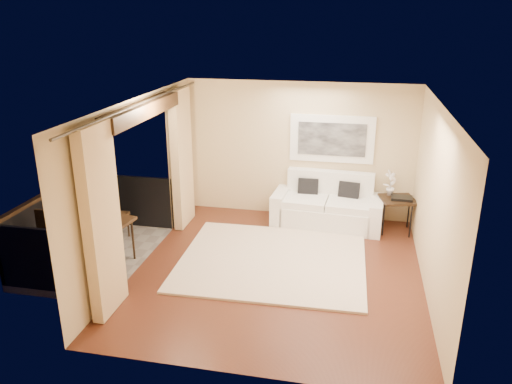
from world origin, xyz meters
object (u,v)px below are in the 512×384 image
(balcony_chair_far, at_px, (111,212))
(ice_bucket, at_px, (102,212))
(side_table, at_px, (398,201))
(balcony_chair_near, at_px, (48,236))
(bistro_table, at_px, (109,226))
(orchid, at_px, (391,183))
(sofa, at_px, (328,207))

(balcony_chair_far, bearing_deg, ice_bucket, 106.38)
(side_table, bearing_deg, balcony_chair_near, -154.39)
(bistro_table, relative_size, ice_bucket, 3.89)
(side_table, distance_m, balcony_chair_far, 5.25)
(orchid, bearing_deg, ice_bucket, -152.73)
(orchid, bearing_deg, bistro_table, -151.11)
(bistro_table, bearing_deg, orchid, 28.89)
(side_table, bearing_deg, ice_bucket, -154.88)
(side_table, xyz_separation_m, orchid, (-0.15, 0.15, 0.30))
(side_table, distance_m, balcony_chair_near, 6.14)
(orchid, bearing_deg, side_table, -44.15)
(side_table, distance_m, ice_bucket, 5.29)
(orchid, bearing_deg, balcony_chair_near, -152.54)
(ice_bucket, bearing_deg, balcony_chair_far, 108.60)
(balcony_chair_far, relative_size, ice_bucket, 5.05)
(orchid, distance_m, balcony_chair_far, 5.16)
(sofa, distance_m, orchid, 1.27)
(sofa, xyz_separation_m, bistro_table, (-3.34, -2.43, 0.34))
(side_table, height_order, ice_bucket, ice_bucket)
(balcony_chair_far, bearing_deg, balcony_chair_near, 62.87)
(balcony_chair_near, distance_m, ice_bucket, 0.91)
(sofa, bearing_deg, orchid, 6.35)
(orchid, distance_m, balcony_chair_near, 6.08)
(side_table, xyz_separation_m, ice_bucket, (-4.78, -2.24, 0.27))
(balcony_chair_near, bearing_deg, balcony_chair_far, 62.43)
(sofa, distance_m, balcony_chair_far, 4.07)
(side_table, height_order, orchid, orchid)
(sofa, height_order, ice_bucket, sofa)
(sofa, bearing_deg, ice_bucket, -142.35)
(side_table, relative_size, orchid, 1.50)
(balcony_chair_near, bearing_deg, ice_bucket, 25.94)
(sofa, distance_m, balcony_chair_near, 5.06)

